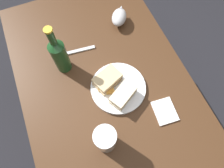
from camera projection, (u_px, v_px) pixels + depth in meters
ground_plane at (108, 120)px, 1.57m from camera, size 6.00×6.00×0.00m
dining_table at (108, 107)px, 1.24m from camera, size 1.27×0.77×0.72m
plate at (118, 88)px, 0.89m from camera, size 0.25×0.25×0.02m
sandwich_half_left at (107, 80)px, 0.87m from camera, size 0.12×0.14×0.06m
sandwich_half_right at (123, 95)px, 0.84m from camera, size 0.12×0.14×0.06m
potato_wedge_front at (118, 100)px, 0.85m from camera, size 0.03×0.05×0.02m
potato_wedge_middle at (107, 92)px, 0.87m from camera, size 0.03×0.05×0.02m
potato_wedge_back at (112, 88)px, 0.87m from camera, size 0.06×0.02×0.02m
potato_wedge_left_edge at (103, 87)px, 0.88m from camera, size 0.04×0.03×0.02m
potato_wedge_right_edge at (104, 88)px, 0.87m from camera, size 0.03×0.06×0.02m
pint_glass at (106, 140)px, 0.74m from camera, size 0.08×0.08×0.17m
gravy_boat at (119, 17)px, 1.01m from camera, size 0.14×0.12×0.07m
cider_bottle at (59, 55)px, 0.85m from camera, size 0.07×0.07×0.28m
napkin at (165, 111)px, 0.86m from camera, size 0.12×0.10×0.01m
fork at (77, 51)px, 0.98m from camera, size 0.03×0.18×0.01m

